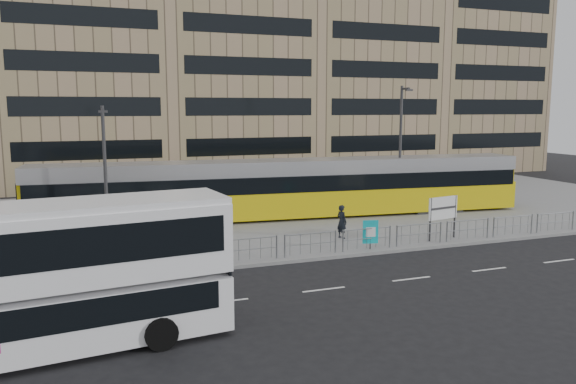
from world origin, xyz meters
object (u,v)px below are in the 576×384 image
object	(u,v)px
pedestrian	(342,222)
lamp_post_east	(401,145)
lamp_post_west	(105,166)
traffic_light_west	(203,220)
double_decker_bus	(36,275)
tram	(289,189)
station_sign	(443,210)
ad_panel	(370,232)

from	to	relation	value
pedestrian	lamp_post_east	xyz separation A→B (m)	(6.74, 5.26, 3.65)
lamp_post_west	traffic_light_west	bearing A→B (deg)	-59.24
pedestrian	lamp_post_east	world-z (taller)	lamp_post_east
double_decker_bus	lamp_post_west	bearing A→B (deg)	73.57
tram	station_sign	xyz separation A→B (m)	(5.49, -8.59, -0.26)
ad_panel	lamp_post_east	bearing A→B (deg)	64.24
traffic_light_west	station_sign	bearing A→B (deg)	19.83
pedestrian	lamp_post_west	xyz separation A→B (m)	(-11.76, 4.25, 2.98)
ad_panel	lamp_post_west	distance (m)	14.22
traffic_light_west	lamp_post_east	bearing A→B (deg)	46.38
ad_panel	double_decker_bus	bearing A→B (deg)	-140.73
traffic_light_west	lamp_post_west	xyz separation A→B (m)	(-3.82, 6.42, 1.91)
lamp_post_east	double_decker_bus	bearing A→B (deg)	-144.57
station_sign	pedestrian	distance (m)	5.37
double_decker_bus	pedestrian	size ratio (longest dim) A/B	6.18
double_decker_bus	station_sign	size ratio (longest dim) A/B	4.87
lamp_post_east	station_sign	bearing A→B (deg)	-104.11
pedestrian	traffic_light_west	bearing A→B (deg)	87.50
ad_panel	traffic_light_west	bearing A→B (deg)	-169.90
tram	station_sign	bearing A→B (deg)	-52.14
tram	lamp_post_west	bearing A→B (deg)	-163.37
pedestrian	traffic_light_west	world-z (taller)	traffic_light_west
double_decker_bus	station_sign	world-z (taller)	double_decker_bus
tram	lamp_post_east	distance (m)	7.92
ad_panel	lamp_post_east	xyz separation A→B (m)	(6.45, 7.91, 3.70)
traffic_light_west	tram	bearing A→B (deg)	69.24
station_sign	lamp_post_east	size ratio (longest dim) A/B	0.27
station_sign	traffic_light_west	xyz separation A→B (m)	(-12.83, -0.07, 0.38)
pedestrian	traffic_light_west	distance (m)	8.30
double_decker_bus	tram	bearing A→B (deg)	43.61
ad_panel	traffic_light_west	world-z (taller)	traffic_light_west
tram	lamp_post_east	bearing A→B (deg)	-4.21
traffic_light_west	lamp_post_east	world-z (taller)	lamp_post_east
double_decker_bus	traffic_light_west	size ratio (longest dim) A/B	3.60
station_sign	traffic_light_west	size ratio (longest dim) A/B	0.74
tram	station_sign	size ratio (longest dim) A/B	13.69
station_sign	ad_panel	world-z (taller)	station_sign
ad_panel	traffic_light_west	xyz separation A→B (m)	(-8.23, 0.48, 1.13)
double_decker_bus	pedestrian	world-z (taller)	double_decker_bus
lamp_post_west	lamp_post_east	world-z (taller)	lamp_post_east
lamp_post_east	traffic_light_west	bearing A→B (deg)	-153.16
tram	traffic_light_west	xyz separation A→B (m)	(-7.34, -8.66, 0.12)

